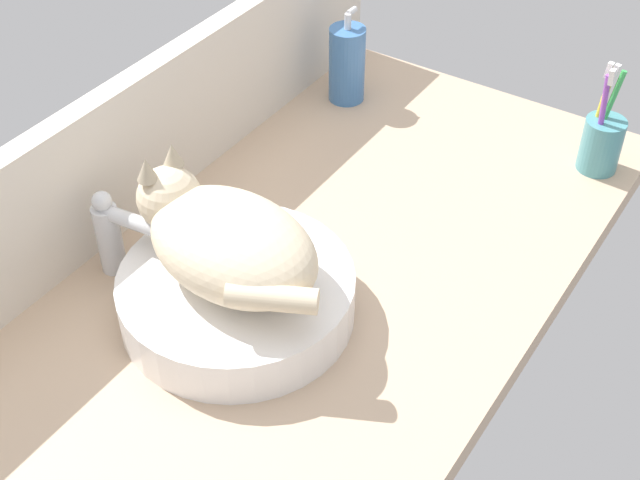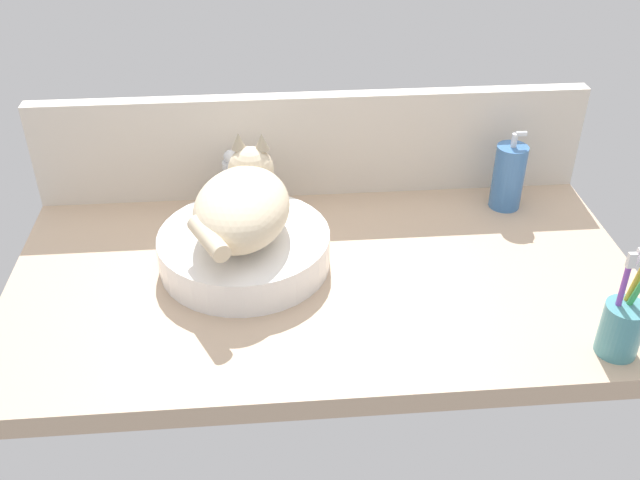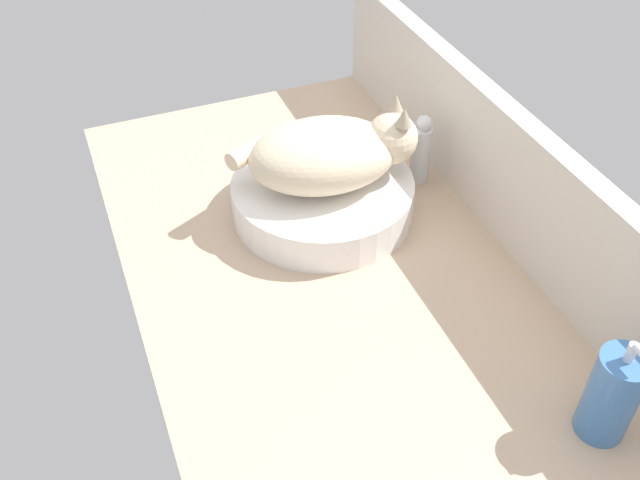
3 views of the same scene
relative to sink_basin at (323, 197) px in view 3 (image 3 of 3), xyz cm
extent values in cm
cube|color=tan|center=(14.53, -3.62, -5.33)|extent=(115.01, 63.75, 4.00)
cube|color=silver|center=(14.53, 26.45, 7.82)|extent=(115.01, 3.60, 22.30)
cylinder|color=white|center=(0.00, 0.00, 0.00)|extent=(31.55, 31.55, 6.66)
ellipsoid|color=beige|center=(0.00, 0.00, 8.83)|extent=(20.48, 27.22, 11.00)
sphere|color=beige|center=(1.74, 11.75, 10.33)|extent=(8.80, 8.80, 8.80)
cone|color=tan|center=(-0.29, 13.06, 15.73)|extent=(2.80, 2.80, 3.20)
cone|color=tan|center=(4.06, 12.41, 15.73)|extent=(2.80, 2.80, 3.20)
cylinder|color=beige|center=(-5.34, -9.95, 9.33)|extent=(7.69, 11.29, 3.20)
cylinder|color=silver|center=(-2.46, 20.27, 2.17)|extent=(3.60, 3.60, 11.00)
cylinder|color=silver|center=(-1.86, 15.31, 7.07)|extent=(3.39, 10.19, 2.20)
sphere|color=silver|center=(-2.46, 20.27, 8.87)|extent=(2.80, 2.80, 2.80)
cylinder|color=#3F72B2|center=(54.46, 16.73, 3.59)|extent=(6.44, 6.44, 13.84)
cylinder|color=silver|center=(54.46, 16.73, 11.91)|extent=(1.20, 1.20, 2.80)
camera|label=1|loc=(-64.88, -55.72, 83.20)|focal=50.00mm
camera|label=2|loc=(4.83, -109.20, 74.42)|focal=40.00mm
camera|label=3|loc=(90.33, -36.68, 76.78)|focal=40.00mm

